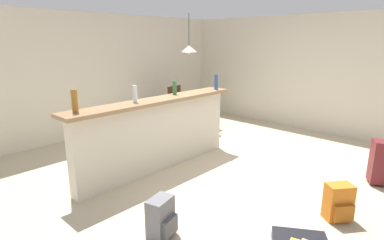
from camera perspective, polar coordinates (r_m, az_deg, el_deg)
The scene contains 15 objects.
ground_plane at distance 5.04m, azimuth 4.71°, elevation -8.61°, with size 13.00×13.00×0.05m, color #BCAD8E.
wall_back at distance 6.97m, azimuth -15.28°, elevation 8.27°, with size 6.60×0.10×2.50m, color beige.
wall_right at distance 7.44m, azimuth 17.99°, elevation 8.44°, with size 0.10×6.00×2.50m, color beige.
partition_half_wall at distance 4.74m, azimuth -6.28°, elevation -2.99°, with size 2.80×0.20×1.06m, color beige.
bar_countertop at distance 4.61m, azimuth -6.47°, elevation 3.60°, with size 2.96×0.40×0.05m, color #93704C.
bottle_amber at distance 3.94m, azimuth -20.95°, elevation 3.31°, with size 0.07×0.07×0.28m, color #9E661E.
bottle_clear at distance 4.36m, azimuth -10.55°, elevation 4.76°, with size 0.06×0.06×0.24m, color silver.
bottle_green at distance 4.93m, azimuth -3.25°, elevation 5.98°, with size 0.07×0.07×0.22m, color #2D6B38.
bottle_blue at distance 5.45m, azimuth 4.52°, elevation 7.03°, with size 0.06×0.06×0.27m, color #284C89.
dining_table at distance 6.89m, azimuth -0.75°, elevation 3.63°, with size 1.10×0.80×0.74m.
dining_chair_near_partition at distance 6.52m, azimuth 1.87°, elevation 1.82°, with size 0.46×0.46×0.93m.
dining_chair_far_side at distance 7.33m, azimuth -3.84°, elevation 3.22°, with size 0.41×0.41×0.93m.
pendant_lamp at distance 6.71m, azimuth -0.56°, elevation 13.08°, with size 0.34×0.34×0.84m.
backpack_orange at distance 3.89m, azimuth 25.54°, elevation -13.70°, with size 0.34×0.34×0.42m.
backpack_grey at distance 3.29m, azimuth -5.74°, elevation -17.64°, with size 0.32×0.29×0.42m.
Camera 1 is at (-3.65, -2.85, 1.95)m, focal length 28.77 mm.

